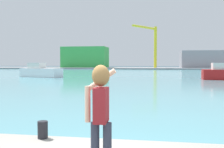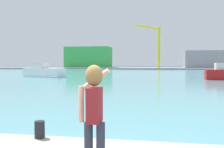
# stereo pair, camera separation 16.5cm
# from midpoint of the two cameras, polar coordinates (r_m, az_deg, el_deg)

# --- Properties ---
(ground_plane) EXTENTS (220.00, 220.00, 0.00)m
(ground_plane) POSITION_cam_midpoint_polar(r_m,az_deg,el_deg) (54.03, 8.74, 0.06)
(ground_plane) COLOR #334751
(harbor_water) EXTENTS (140.00, 100.00, 0.02)m
(harbor_water) POSITION_cam_midpoint_polar(r_m,az_deg,el_deg) (56.02, 8.80, 0.16)
(harbor_water) COLOR #599EA8
(harbor_water) RESTS_ON ground_plane
(far_shore_dock) EXTENTS (140.00, 20.00, 0.44)m
(far_shore_dock) POSITION_cam_midpoint_polar(r_m,az_deg,el_deg) (95.99, 9.40, 1.24)
(far_shore_dock) COLOR gray
(far_shore_dock) RESTS_ON ground_plane
(person_photographer) EXTENTS (0.52, 0.55, 1.74)m
(person_photographer) POSITION_cam_midpoint_polar(r_m,az_deg,el_deg) (4.24, -2.82, -7.16)
(person_photographer) COLOR #2D3342
(person_photographer) RESTS_ON quay_promenade
(harbor_bollard) EXTENTS (0.24, 0.24, 0.40)m
(harbor_bollard) POSITION_cam_midpoint_polar(r_m,az_deg,el_deg) (6.53, -14.66, -11.53)
(harbor_bollard) COLOR black
(harbor_bollard) RESTS_ON quay_promenade
(boat_moored) EXTENTS (7.47, 4.35, 2.19)m
(boat_moored) POSITION_cam_midpoint_polar(r_m,az_deg,el_deg) (42.60, -14.54, 0.50)
(boat_moored) COLOR white
(boat_moored) RESTS_ON harbor_water
(warehouse_left) EXTENTS (16.51, 9.70, 7.67)m
(warehouse_left) POSITION_cam_midpoint_polar(r_m,az_deg,el_deg) (100.90, -5.00, 3.63)
(warehouse_left) COLOR green
(warehouse_left) RESTS_ON far_shore_dock
(warehouse_right) EXTENTS (14.64, 9.65, 5.94)m
(warehouse_right) POSITION_cam_midpoint_polar(r_m,az_deg,el_deg) (98.59, 19.60, 3.02)
(warehouse_right) COLOR gray
(warehouse_right) RESTS_ON far_shore_dock
(port_crane) EXTENTS (7.80, 10.85, 14.24)m
(port_crane) POSITION_cam_midpoint_polar(r_m,az_deg,el_deg) (91.78, 9.48, 6.95)
(port_crane) COLOR yellow
(port_crane) RESTS_ON far_shore_dock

